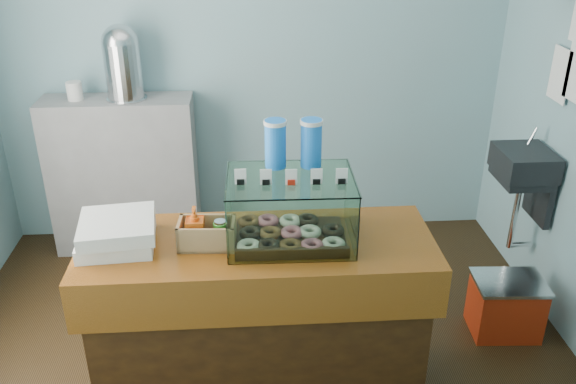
{
  "coord_description": "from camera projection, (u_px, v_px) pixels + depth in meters",
  "views": [
    {
      "loc": [
        -0.03,
        -2.62,
        2.29
      ],
      "look_at": [
        0.14,
        -0.15,
        1.09
      ],
      "focal_mm": 38.0,
      "sensor_mm": 36.0,
      "label": 1
    }
  ],
  "objects": [
    {
      "name": "ground",
      "position": [
        260.0,
        359.0,
        3.36
      ],
      "size": [
        3.5,
        3.5,
        0.0
      ],
      "primitive_type": "plane",
      "color": "black",
      "rests_on": "ground"
    },
    {
      "name": "room_shell",
      "position": [
        258.0,
        49.0,
        2.62
      ],
      "size": [
        3.54,
        3.04,
        2.82
      ],
      "color": "#86B8C4",
      "rests_on": "ground"
    },
    {
      "name": "counter",
      "position": [
        260.0,
        321.0,
        2.93
      ],
      "size": [
        1.6,
        0.6,
        0.9
      ],
      "color": "#41230C",
      "rests_on": "ground"
    },
    {
      "name": "back_shelf",
      "position": [
        124.0,
        175.0,
        4.25
      ],
      "size": [
        1.0,
        0.32,
        1.1
      ],
      "primitive_type": "cube",
      "color": "gray",
      "rests_on": "ground"
    },
    {
      "name": "display_case",
      "position": [
        290.0,
        203.0,
        2.71
      ],
      "size": [
        0.57,
        0.42,
        0.52
      ],
      "rotation": [
        0.0,
        0.0,
        -0.02
      ],
      "color": "#311E0E",
      "rests_on": "counter"
    },
    {
      "name": "condiment_crate",
      "position": [
        205.0,
        232.0,
        2.68
      ],
      "size": [
        0.26,
        0.16,
        0.19
      ],
      "rotation": [
        0.0,
        0.0,
        -0.06
      ],
      "color": "tan",
      "rests_on": "counter"
    },
    {
      "name": "pastry_boxes",
      "position": [
        117.0,
        232.0,
        2.68
      ],
      "size": [
        0.36,
        0.36,
        0.13
      ],
      "rotation": [
        0.0,
        0.0,
        0.07
      ],
      "color": "white",
      "rests_on": "counter"
    },
    {
      "name": "coffee_urn",
      "position": [
        122.0,
        61.0,
        3.9
      ],
      "size": [
        0.26,
        0.26,
        0.49
      ],
      "color": "silver",
      "rests_on": "back_shelf"
    },
    {
      "name": "red_cooler",
      "position": [
        506.0,
        306.0,
        3.51
      ],
      "size": [
        0.41,
        0.32,
        0.35
      ],
      "rotation": [
        0.0,
        0.0,
        -0.06
      ],
      "color": "red",
      "rests_on": "ground"
    }
  ]
}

